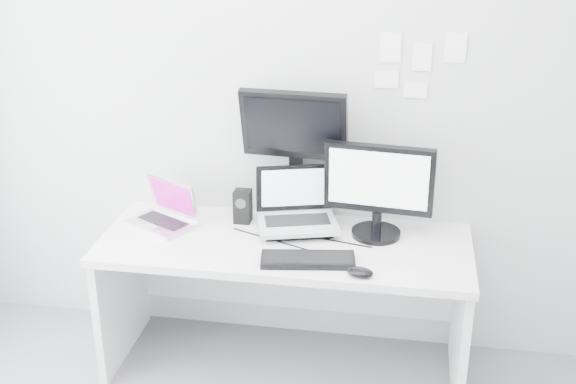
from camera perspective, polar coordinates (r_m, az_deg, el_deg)
name	(u,v)px	position (r m, az deg, el deg)	size (l,w,h in m)	color
back_wall	(296,98)	(3.69, 0.65, 7.23)	(3.60, 3.60, 0.00)	#BBBEC0
desk	(285,306)	(3.77, -0.25, -8.79)	(1.80, 0.70, 0.73)	silver
macbook	(160,204)	(3.76, -9.87, -0.89)	(0.32, 0.24, 0.24)	silver
speaker	(243,206)	(3.77, -3.51, -1.11)	(0.09, 0.09, 0.17)	black
dell_laptop	(298,202)	(3.63, 0.75, -0.75)	(0.39, 0.30, 0.32)	#B5B7BD
rear_monitor	(295,154)	(3.69, 0.52, 2.94)	(0.53, 0.19, 0.72)	black
samsung_monitor	(378,190)	(3.58, 6.96, 0.16)	(0.53, 0.24, 0.49)	black
keyboard	(308,260)	(3.40, 1.54, -5.25)	(0.43, 0.15, 0.03)	black
mouse	(360,272)	(3.30, 5.58, -6.18)	(0.12, 0.08, 0.04)	black
wall_note_0	(390,48)	(3.59, 7.91, 10.98)	(0.10, 0.00, 0.14)	white
wall_note_1	(422,57)	(3.59, 10.30, 10.21)	(0.09, 0.00, 0.13)	white
wall_note_2	(455,48)	(3.59, 12.79, 10.81)	(0.10, 0.00, 0.14)	white
wall_note_3	(415,90)	(3.63, 9.81, 7.76)	(0.11, 0.00, 0.08)	white
wall_note_4	(386,79)	(3.62, 7.60, 8.63)	(0.12, 0.00, 0.09)	white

